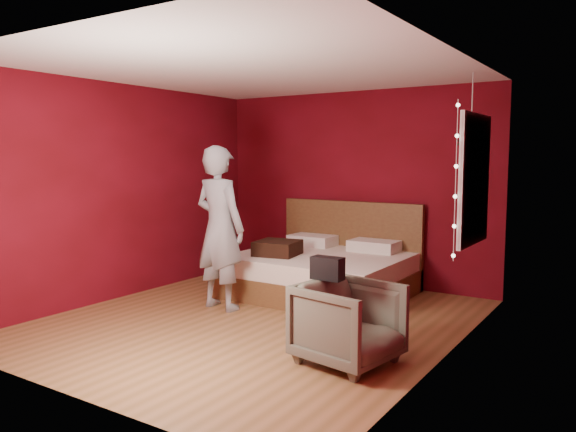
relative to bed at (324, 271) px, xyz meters
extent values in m
plane|color=#91613A|center=(-0.01, -1.43, -0.29)|extent=(4.50, 4.50, 0.00)
cube|color=maroon|center=(-0.01, 0.83, 1.01)|extent=(4.00, 0.02, 2.60)
cube|color=maroon|center=(-0.01, -3.69, 1.01)|extent=(4.00, 0.02, 2.60)
cube|color=maroon|center=(-2.02, -1.43, 1.01)|extent=(0.02, 4.50, 2.60)
cube|color=maroon|center=(2.00, -1.43, 1.01)|extent=(0.02, 4.50, 2.60)
cube|color=silver|center=(-0.01, -1.43, 2.32)|extent=(4.00, 4.50, 0.02)
cube|color=white|center=(1.96, -0.53, 1.21)|extent=(0.04, 0.97, 1.27)
cube|color=black|center=(1.94, -0.53, 1.21)|extent=(0.02, 0.85, 1.15)
cube|color=white|center=(1.94, -0.53, 1.21)|extent=(0.03, 0.05, 1.15)
cube|color=white|center=(1.94, -0.53, 1.21)|extent=(0.03, 0.85, 0.05)
cylinder|color=silver|center=(1.93, -1.05, 1.21)|extent=(0.01, 0.01, 1.45)
sphere|color=#FFF2CC|center=(1.93, -1.05, 0.53)|extent=(0.04, 0.04, 0.04)
sphere|color=#FFF2CC|center=(1.93, -1.05, 0.80)|extent=(0.04, 0.04, 0.04)
sphere|color=#FFF2CC|center=(1.93, -1.05, 1.07)|extent=(0.04, 0.04, 0.04)
sphere|color=#FFF2CC|center=(1.93, -1.05, 1.34)|extent=(0.04, 0.04, 0.04)
sphere|color=#FFF2CC|center=(1.93, -1.05, 1.61)|extent=(0.04, 0.04, 0.04)
sphere|color=#FFF2CC|center=(1.93, -1.05, 1.88)|extent=(0.04, 0.04, 0.04)
cube|color=brown|center=(0.00, -0.10, -0.15)|extent=(2.04, 1.73, 0.29)
cube|color=white|center=(0.00, -0.10, 0.11)|extent=(2.00, 1.70, 0.22)
cube|color=brown|center=(0.00, 0.73, 0.27)|extent=(2.04, 0.08, 1.12)
cube|color=silver|center=(-0.46, 0.49, 0.29)|extent=(0.61, 0.39, 0.14)
cube|color=silver|center=(0.46, 0.49, 0.29)|extent=(0.61, 0.39, 0.14)
imported|color=gray|center=(-0.65, -1.25, 0.63)|extent=(0.71, 0.50, 1.84)
imported|color=#585546|center=(1.35, -2.01, 0.05)|extent=(0.87, 0.85, 0.69)
cube|color=black|center=(1.15, -2.00, 0.49)|extent=(0.27, 0.14, 0.19)
cube|color=black|center=(-0.44, -0.40, 0.31)|extent=(0.58, 0.58, 0.18)
cylinder|color=silver|center=(1.77, 0.00, 2.00)|extent=(0.01, 0.01, 0.62)
imported|color=#1A5B1C|center=(1.77, 0.00, 1.52)|extent=(0.36, 0.33, 0.34)
camera|label=1|loc=(3.40, -6.09, 1.42)|focal=35.00mm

